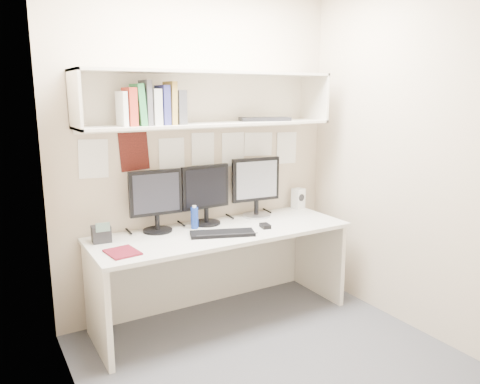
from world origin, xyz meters
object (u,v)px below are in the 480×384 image
speaker (298,199)px  maroon_notebook (122,252)px  keyboard (222,233)px  desk (222,274)px  desk_phone (101,234)px  monitor_center (206,192)px  monitor_left (156,198)px  monitor_right (256,185)px

speaker → maroon_notebook: 1.78m
maroon_notebook → keyboard: bearing=-5.2°
desk → keyboard: 0.40m
maroon_notebook → desk_phone: 0.32m
monitor_center → desk_phone: size_ratio=3.08×
monitor_center → maroon_notebook: 0.90m
desk → monitor_left: size_ratio=4.25×
monitor_center → desk: bearing=-86.7°
speaker → desk_phone: 1.80m
keyboard → maroon_notebook: keyboard is taller
monitor_center → desk_phone: bearing=-179.2°
speaker → monitor_center: bearing=173.4°
monitor_left → monitor_center: 0.41m
desk → keyboard: bearing=-114.6°
monitor_left → monitor_center: bearing=2.9°
speaker → desk_phone: speaker is taller
monitor_right → keyboard: bearing=-141.4°
keyboard → maroon_notebook: (-0.76, -0.02, -0.01)m
monitor_right → maroon_notebook: 1.34m
monitor_right → speaker: monitor_right is taller
desk → speaker: bearing=15.2°
monitor_left → desk_phone: size_ratio=3.05×
monitor_left → maroon_notebook: (-0.38, -0.36, -0.25)m
desk → monitor_center: size_ratio=4.21×
monitor_right → monitor_left: bearing=-175.2°
maroon_notebook → desk_phone: (-0.06, 0.31, 0.05)m
speaker → maroon_notebook: bearing=-175.7°
keyboard → desk_phone: 0.87m
monitor_left → desk_phone: monitor_left is taller
desk → monitor_center: (-0.02, 0.22, 0.62)m
keyboard → monitor_center: bearing=105.1°
keyboard → monitor_right: bearing=54.1°
keyboard → speaker: bearing=41.0°
desk → desk_phone: desk_phone is taller
monitor_right → keyboard: size_ratio=1.06×
monitor_center → keyboard: monitor_center is taller
desk → keyboard: (-0.05, -0.12, 0.38)m
maroon_notebook → monitor_right: bearing=9.0°
keyboard → speaker: 1.05m
maroon_notebook → monitor_left: bearing=36.9°
monitor_right → keyboard: monitor_right is taller
desk → maroon_notebook: bearing=-170.0°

